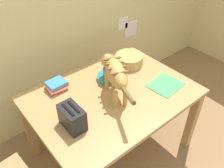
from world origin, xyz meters
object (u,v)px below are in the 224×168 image
Objects in this scene: magazine at (166,85)px; saucer_bowl at (108,77)px; coffee_mug at (108,72)px; book_stack at (56,86)px; cat at (115,72)px; wicker_basket at (129,60)px; dining_table at (112,101)px; toaster at (72,117)px.

saucer_bowl is at bearing 124.66° from magazine.
book_stack is at bearing 158.74° from coffee_mug.
coffee_mug is at bearing 89.17° from cat.
wicker_basket is (0.30, 0.06, -0.03)m from coffee_mug.
coffee_mug is 0.77× the size of book_stack.
dining_table is 0.48m from book_stack.
book_stack is at bearing 158.59° from saucer_bowl.
cat is at bearing -45.33° from book_stack.
toaster is (-0.84, -0.33, 0.03)m from wicker_basket.
toaster reaches higher than dining_table.
book_stack reaches higher than dining_table.
toaster is (-0.86, 0.11, 0.08)m from magazine.
toaster is (-0.11, -0.44, 0.05)m from book_stack.
coffee_mug is 0.48× the size of wicker_basket.
book_stack is at bearing 137.94° from magazine.
cat is 2.30× the size of magazine.
coffee_mug is 0.31m from wicker_basket.
book_stack is 0.83× the size of toaster.
coffee_mug is at bearing 26.55° from toaster.
saucer_bowl is 0.45m from book_stack.
coffee_mug is at bearing -21.26° from book_stack.
saucer_bowl is at bearing 90.00° from cat.
toaster reaches higher than coffee_mug.
magazine is 0.93m from book_stack.
cat is at bearing -114.71° from coffee_mug.
cat reaches higher than wicker_basket.
wicker_basket is 1.34× the size of toaster.
toaster is at bearing -145.12° from cat.
cat reaches higher than toaster.
saucer_bowl is 1.02× the size of toaster.
book_stack is at bearing 133.60° from dining_table.
wicker_basket is 0.91m from toaster.
dining_table is 0.48m from magazine.
coffee_mug reaches higher than wicker_basket.
cat reaches higher than coffee_mug.
cat is at bearing -148.12° from wicker_basket.
coffee_mug reaches higher than magazine.
book_stack is (-0.42, 0.17, 0.02)m from saucer_bowl.
dining_table is at bearing 12.49° from toaster.
book_stack is at bearing 75.38° from toaster.
cat is 0.50m from magazine.
dining_table is 6.53× the size of saucer_bowl.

